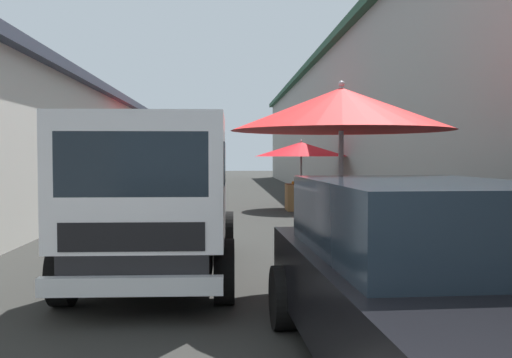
% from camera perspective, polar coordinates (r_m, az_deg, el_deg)
% --- Properties ---
extents(ground, '(90.00, 90.00, 0.00)m').
position_cam_1_polar(ground, '(15.55, -3.28, -3.66)').
color(ground, '#282826').
extents(building_right_concrete, '(49.80, 7.50, 5.54)m').
position_cam_1_polar(building_right_concrete, '(19.12, 18.79, 5.69)').
color(building_right_concrete, gray).
rests_on(building_right_concrete, ground).
extents(fruit_stall_mid_lane, '(2.79, 2.79, 2.12)m').
position_cam_1_polar(fruit_stall_mid_lane, '(16.92, 4.55, 2.50)').
color(fruit_stall_mid_lane, '#9E9EA3').
rests_on(fruit_stall_mid_lane, ground).
extents(fruit_stall_far_right, '(2.47, 2.47, 2.47)m').
position_cam_1_polar(fruit_stall_far_right, '(6.38, 8.73, 4.95)').
color(fruit_stall_far_right, '#9E9EA3').
rests_on(fruit_stall_far_right, ground).
extents(fruit_stall_near_right, '(2.71, 2.71, 2.30)m').
position_cam_1_polar(fruit_stall_near_right, '(19.91, -10.43, 2.76)').
color(fruit_stall_near_right, '#9E9EA3').
rests_on(fruit_stall_near_right, ground).
extents(hatchback_car, '(3.98, 2.05, 1.45)m').
position_cam_1_polar(hatchback_car, '(4.31, 16.87, -9.76)').
color(hatchback_car, black).
rests_on(hatchback_car, ground).
extents(delivery_truck, '(4.94, 2.01, 2.08)m').
position_cam_1_polar(delivery_truck, '(6.92, -10.44, -2.60)').
color(delivery_truck, black).
rests_on(delivery_truck, ground).
extents(vendor_by_crates, '(0.43, 0.50, 1.53)m').
position_cam_1_polar(vendor_by_crates, '(14.07, -11.79, -0.78)').
color(vendor_by_crates, '#232328').
rests_on(vendor_by_crates, ground).
extents(vendor_in_shade, '(0.64, 0.31, 1.65)m').
position_cam_1_polar(vendor_in_shade, '(16.14, -12.09, -0.09)').
color(vendor_in_shade, '#232328').
rests_on(vendor_in_shade, ground).
extents(parked_scooter, '(1.69, 0.32, 1.14)m').
position_cam_1_polar(parked_scooter, '(16.97, -13.22, -1.69)').
color(parked_scooter, black).
rests_on(parked_scooter, ground).
extents(plastic_stool, '(0.30, 0.30, 0.43)m').
position_cam_1_polar(plastic_stool, '(10.20, 8.91, -5.03)').
color(plastic_stool, red).
rests_on(plastic_stool, ground).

